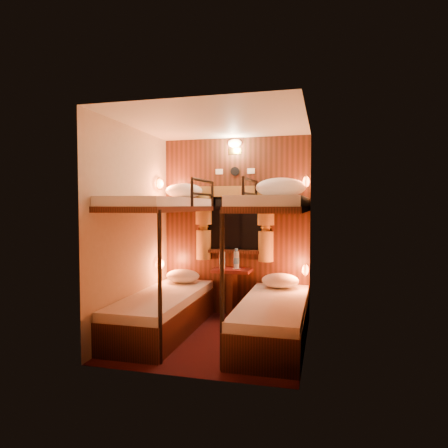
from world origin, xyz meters
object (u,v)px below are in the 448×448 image
(table, at_px, (232,286))
(bottle_right, at_px, (236,260))
(bunk_right, at_px, (273,291))
(bottle_left, at_px, (222,260))
(bunk_left, at_px, (163,285))

(table, distance_m, bottle_right, 0.36)
(bunk_right, relative_size, bottle_right, 7.10)
(bunk_right, height_order, bottle_left, bunk_right)
(table, height_order, bottle_right, bottle_right)
(bunk_left, bearing_deg, bottle_right, 50.80)
(bunk_left, bearing_deg, table, 50.33)
(bunk_left, bearing_deg, bottle_left, 55.55)
(bunk_right, bearing_deg, bunk_left, 180.00)
(bunk_right, height_order, bottle_right, bunk_right)
(bunk_right, bearing_deg, bottle_left, 135.64)
(bottle_left, height_order, bottle_right, bottle_right)
(bottle_left, bearing_deg, bunk_right, -44.36)
(bottle_left, distance_m, bottle_right, 0.19)
(bunk_right, distance_m, table, 1.02)
(table, height_order, bottle_left, bottle_left)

